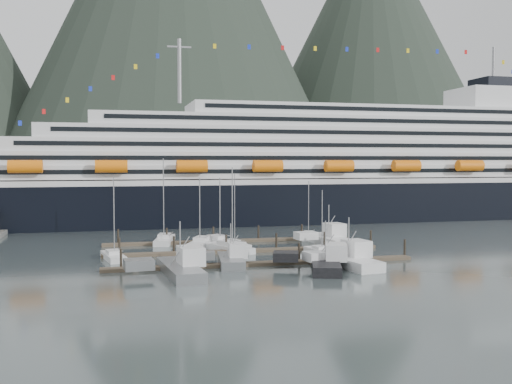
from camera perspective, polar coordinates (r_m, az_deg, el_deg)
ground at (r=101.89m, az=2.03°, el=-5.91°), size 1600.00×1600.00×0.00m
mountains at (r=705.64m, az=-7.25°, el=15.05°), size 870.00×440.00×420.00m
cruise_ship at (r=162.35m, az=6.95°, el=1.66°), size 210.00×30.40×50.30m
dock_near at (r=91.09m, az=0.75°, el=-6.78°), size 48.18×2.28×3.20m
dock_mid at (r=103.56m, az=-1.07°, el=-5.59°), size 48.18×2.28×3.20m
dock_far at (r=116.15m, az=-2.49°, el=-4.65°), size 48.18×2.28×3.20m
sailboat_a at (r=98.59m, az=-13.42°, el=-6.04°), size 4.17×9.28×13.62m
sailboat_b at (r=104.78m, az=-2.64°, el=-5.41°), size 7.63×11.55×15.18m
sailboat_c at (r=111.41m, az=-5.22°, el=-4.93°), size 6.94×11.03×13.19m
sailboat_d at (r=109.79m, az=-2.31°, el=-5.05°), size 5.58×9.82×13.78m
sailboat_e at (r=116.45m, az=-8.70°, el=-4.59°), size 5.18×11.64×16.73m
sailboat_f at (r=113.39m, az=-3.73°, el=-4.78°), size 6.78×10.37×13.15m
sailboat_g at (r=122.13m, az=5.03°, el=-4.24°), size 5.66×9.98×12.06m
sailboat_h at (r=101.96m, az=6.10°, el=-5.69°), size 3.19×8.38×11.27m
trawler_a at (r=83.64m, az=-7.34°, el=-7.19°), size 11.00×15.20×8.24m
trawler_b at (r=90.86m, az=-2.49°, el=-6.43°), size 8.44×11.06×6.95m
trawler_c at (r=88.59m, az=6.50°, el=-6.64°), size 11.97×15.64×7.78m
trawler_d at (r=91.03m, az=8.72°, el=-6.38°), size 10.40×13.98×8.10m
trawler_e at (r=114.30m, az=6.87°, el=-4.44°), size 9.99×13.08×8.26m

